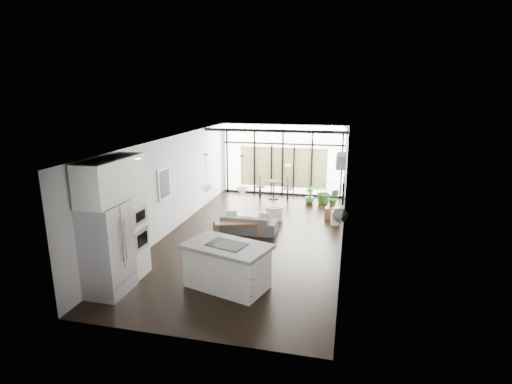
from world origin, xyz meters
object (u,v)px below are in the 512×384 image
at_px(island, 227,266).
at_px(sofa, 246,220).
at_px(tv, 344,189).
at_px(pouf, 274,213).
at_px(console_bench, 237,229).
at_px(milk_can, 336,216).
at_px(fridge, 107,249).

xyz_separation_m(island, sofa, (-0.48, 3.39, -0.12)).
bearing_deg(tv, pouf, 163.36).
relative_size(console_bench, milk_can, 2.32).
xyz_separation_m(pouf, tv, (2.17, -0.65, 1.08)).
bearing_deg(console_bench, sofa, 51.26).
bearing_deg(milk_can, sofa, -153.58).
relative_size(fridge, milk_can, 3.42).
distance_m(island, tv, 4.75).
bearing_deg(fridge, pouf, 66.15).
height_order(island, fridge, fridge).
height_order(pouf, tv, tv).
distance_m(sofa, milk_can, 2.86).
bearing_deg(pouf, tv, -16.64).
relative_size(fridge, console_bench, 1.48).
distance_m(sofa, pouf, 1.47).
distance_m(fridge, console_bench, 4.19).
bearing_deg(island, pouf, 105.23).
bearing_deg(console_bench, island, -96.13).
xyz_separation_m(island, milk_can, (2.08, 4.66, -0.20)).
xyz_separation_m(fridge, pouf, (2.43, 5.50, -0.73)).
height_order(console_bench, tv, tv).
bearing_deg(fridge, sofa, 66.23).
bearing_deg(console_bench, milk_can, 13.66).
height_order(sofa, milk_can, sofa).
bearing_deg(milk_can, tv, -70.26).
relative_size(sofa, pouf, 3.30).
height_order(milk_can, tv, tv).
xyz_separation_m(pouf, milk_can, (1.96, -0.06, 0.06)).
height_order(console_bench, milk_can, milk_can).
xyz_separation_m(island, tv, (2.29, 4.08, 0.82)).
distance_m(island, console_bench, 3.07).
xyz_separation_m(sofa, pouf, (0.60, 1.34, -0.14)).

